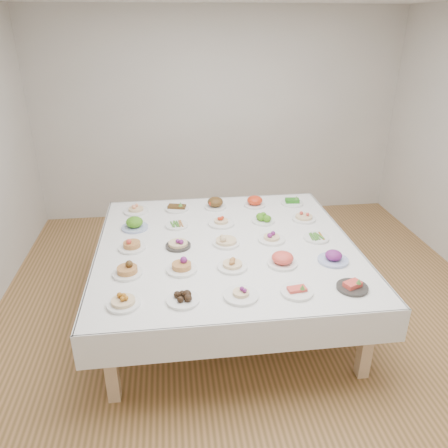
{
  "coord_description": "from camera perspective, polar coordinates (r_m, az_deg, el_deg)",
  "views": [
    {
      "loc": [
        -0.7,
        -3.5,
        2.58
      ],
      "look_at": [
        -0.24,
        0.14,
        0.88
      ],
      "focal_mm": 35.0,
      "sensor_mm": 36.0,
      "label": 1
    }
  ],
  "objects": [
    {
      "name": "dish_14",
      "position": [
        4.13,
        11.97,
        -1.69
      ],
      "size": [
        0.23,
        0.23,
        0.05
      ],
      "color": "white",
      "rests_on": "display_table"
    },
    {
      "name": "dish_13",
      "position": [
        4.02,
        6.26,
        -1.41
      ],
      "size": [
        0.25,
        0.25,
        0.13
      ],
      "color": "white",
      "rests_on": "display_table"
    },
    {
      "name": "dish_4",
      "position": [
        3.45,
        16.45,
        -7.59
      ],
      "size": [
        0.23,
        0.23,
        0.1
      ],
      "color": "#2E2B28",
      "rests_on": "display_table"
    },
    {
      "name": "room_envelope",
      "position": [
        3.64,
        4.13,
        12.95
      ],
      "size": [
        5.02,
        5.02,
        2.81
      ],
      "color": "#A77545",
      "rests_on": "ground"
    },
    {
      "name": "dish_15",
      "position": [
        4.31,
        -11.63,
        0.23
      ],
      "size": [
        0.25,
        0.25,
        0.15
      ],
      "color": "#4C66B2",
      "rests_on": "display_table"
    },
    {
      "name": "dish_7",
      "position": [
        3.56,
        1.11,
        -4.97
      ],
      "size": [
        0.24,
        0.24,
        0.13
      ],
      "color": "white",
      "rests_on": "display_table"
    },
    {
      "name": "dish_2",
      "position": [
        3.21,
        2.23,
        -8.75
      ],
      "size": [
        0.26,
        0.26,
        0.12
      ],
      "color": "white",
      "rests_on": "display_table"
    },
    {
      "name": "dish_18",
      "position": [
        4.4,
        5.15,
        0.8
      ],
      "size": [
        0.23,
        0.23,
        0.1
      ],
      "color": "white",
      "rests_on": "display_table"
    },
    {
      "name": "dish_3",
      "position": [
        3.31,
        9.52,
        -8.33
      ],
      "size": [
        0.24,
        0.24,
        0.1
      ],
      "color": "white",
      "rests_on": "display_table"
    },
    {
      "name": "dish_8",
      "position": [
        3.64,
        7.67,
        -4.23
      ],
      "size": [
        0.28,
        0.28,
        0.16
      ],
      "color": "white",
      "rests_on": "display_table"
    },
    {
      "name": "dish_17",
      "position": [
        4.32,
        -0.36,
        0.7
      ],
      "size": [
        0.26,
        0.26,
        0.14
      ],
      "color": "white",
      "rests_on": "display_table"
    },
    {
      "name": "dish_24",
      "position": [
        4.87,
        8.91,
        3.05
      ],
      "size": [
        0.24,
        0.24,
        0.11
      ],
      "color": "white",
      "rests_on": "display_table"
    },
    {
      "name": "dish_19",
      "position": [
        4.49,
        10.42,
        1.22
      ],
      "size": [
        0.24,
        0.24,
        0.13
      ],
      "color": "white",
      "rests_on": "display_table"
    },
    {
      "name": "dish_0",
      "position": [
        3.2,
        -13.07,
        -9.4
      ],
      "size": [
        0.24,
        0.24,
        0.13
      ],
      "color": "white",
      "rests_on": "display_table"
    },
    {
      "name": "dish_22",
      "position": [
        4.71,
        -1.14,
        2.94
      ],
      "size": [
        0.23,
        0.23,
        0.15
      ],
      "color": "white",
      "rests_on": "display_table"
    },
    {
      "name": "dish_11",
      "position": [
        3.91,
        -6.03,
        -2.29
      ],
      "size": [
        0.22,
        0.22,
        0.12
      ],
      "color": "#2E2B28",
      "rests_on": "display_table"
    },
    {
      "name": "dish_6",
      "position": [
        3.54,
        -5.57,
        -5.09
      ],
      "size": [
        0.25,
        0.25,
        0.15
      ],
      "color": "white",
      "rests_on": "display_table"
    },
    {
      "name": "dish_10",
      "position": [
        3.94,
        -11.96,
        -2.44
      ],
      "size": [
        0.24,
        0.24,
        0.13
      ],
      "color": "white",
      "rests_on": "display_table"
    },
    {
      "name": "dish_16",
      "position": [
        4.32,
        -6.18,
        -0.11
      ],
      "size": [
        0.22,
        0.22,
        0.05
      ],
      "color": "white",
      "rests_on": "display_table"
    },
    {
      "name": "dish_5",
      "position": [
        3.55,
        -12.56,
        -5.48
      ],
      "size": [
        0.24,
        0.24,
        0.15
      ],
      "color": "white",
      "rests_on": "display_table"
    },
    {
      "name": "dish_1",
      "position": [
        3.19,
        -5.39,
        -9.49
      ],
      "size": [
        0.24,
        0.24,
        0.09
      ],
      "color": "white",
      "rests_on": "display_table"
    },
    {
      "name": "dish_20",
      "position": [
        4.7,
        -11.46,
        2.23
      ],
      "size": [
        0.26,
        0.26,
        0.14
      ],
      "color": "white",
      "rests_on": "display_table"
    },
    {
      "name": "dish_12",
      "position": [
        3.93,
        0.29,
        -1.79
      ],
      "size": [
        0.26,
        0.26,
        0.14
      ],
      "color": "white",
      "rests_on": "display_table"
    },
    {
      "name": "dish_23",
      "position": [
        4.77,
        4.05,
        3.09
      ],
      "size": [
        0.25,
        0.25,
        0.14
      ],
      "color": "white",
      "rests_on": "display_table"
    },
    {
      "name": "display_table",
      "position": [
        4.0,
        0.27,
        -3.41
      ],
      "size": [
        2.32,
        2.32,
        0.75
      ],
      "color": "white",
      "rests_on": "ground"
    },
    {
      "name": "dish_9",
      "position": [
        3.77,
        14.12,
        -3.98
      ],
      "size": [
        0.25,
        0.25,
        0.13
      ],
      "color": "#4C66B2",
      "rests_on": "display_table"
    },
    {
      "name": "dish_21",
      "position": [
        4.7,
        -6.18,
        2.43
      ],
      "size": [
        0.25,
        0.25,
        0.11
      ],
      "color": "white",
      "rests_on": "display_table"
    }
  ]
}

